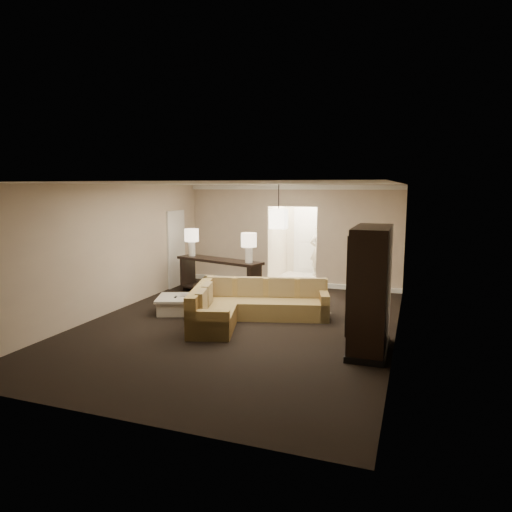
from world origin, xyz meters
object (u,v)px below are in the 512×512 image
at_px(console_table, 219,274).
at_px(drink_table, 362,308).
at_px(person, 319,248).
at_px(armoire, 370,292).
at_px(coffee_table, 178,304).
at_px(sectional_sofa, 248,305).

xyz_separation_m(console_table, drink_table, (3.72, -1.39, -0.20)).
xyz_separation_m(console_table, person, (1.85, 3.43, 0.32)).
bearing_deg(person, console_table, 47.05).
bearing_deg(console_table, armoire, -18.77).
bearing_deg(console_table, person, 77.77).
relative_size(coffee_table, drink_table, 2.24).
height_order(sectional_sofa, armoire, armoire).
bearing_deg(armoire, sectional_sofa, 159.60).
bearing_deg(armoire, coffee_table, 166.49).
distance_m(sectional_sofa, drink_table, 2.30).
bearing_deg(drink_table, sectional_sofa, -168.69).
bearing_deg(drink_table, armoire, -78.94).
bearing_deg(drink_table, coffee_table, -174.44).
bearing_deg(sectional_sofa, person, 70.39).
height_order(coffee_table, person, person).
bearing_deg(person, drink_table, 96.58).
xyz_separation_m(coffee_table, console_table, (0.20, 1.78, 0.38)).
height_order(sectional_sofa, drink_table, sectional_sofa).
distance_m(coffee_table, drink_table, 3.94).
bearing_deg(person, coffee_table, 53.90).
relative_size(sectional_sofa, armoire, 1.35).
bearing_deg(sectional_sofa, armoire, -35.86).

